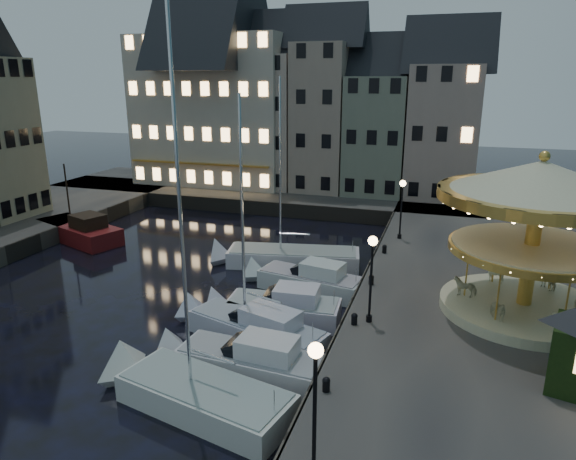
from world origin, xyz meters
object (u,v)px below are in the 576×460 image
(bollard_b, at_px, (354,318))
(bollard_c, at_px, (371,279))
(motorboat_e, at_px, (305,280))
(bollard_d, at_px, (384,249))
(streetlamp_a, at_px, (315,390))
(red_fishing_boat, at_px, (80,232))
(motorboat_f, at_px, (285,258))
(streetlamp_c, at_px, (402,201))
(motorboat_b, at_px, (242,361))
(motorboat_a, at_px, (194,394))
(motorboat_d, at_px, (276,309))
(streetlamp_b, at_px, (372,267))
(motorboat_c, at_px, (250,327))
(bollard_a, at_px, (326,384))
(carousel, at_px, (537,209))

(bollard_b, xyz_separation_m, bollard_c, (0.00, 5.00, 0.00))
(motorboat_e, bearing_deg, bollard_d, 47.77)
(streetlamp_a, height_order, red_fishing_boat, red_fishing_boat)
(bollard_b, bearing_deg, motorboat_f, 123.93)
(streetlamp_c, xyz_separation_m, motorboat_b, (-4.72, -17.52, -3.38))
(motorboat_a, distance_m, motorboat_b, 2.79)
(motorboat_a, relative_size, motorboat_d, 1.92)
(streetlamp_c, bearing_deg, bollard_d, -99.73)
(streetlamp_b, height_order, bollard_b, streetlamp_b)
(streetlamp_a, relative_size, streetlamp_c, 1.00)
(streetlamp_c, distance_m, motorboat_d, 13.64)
(streetlamp_b, height_order, motorboat_e, streetlamp_b)
(motorboat_f, relative_size, red_fishing_boat, 1.55)
(motorboat_b, xyz_separation_m, motorboat_c, (-0.81, 2.88, 0.04))
(streetlamp_b, bearing_deg, motorboat_d, 165.68)
(streetlamp_b, xyz_separation_m, motorboat_b, (-4.72, -4.02, -3.38))
(bollard_b, distance_m, motorboat_f, 11.74)
(bollard_b, height_order, motorboat_c, motorboat_c)
(streetlamp_a, relative_size, motorboat_a, 0.31)
(bollard_a, xyz_separation_m, motorboat_d, (-4.46, 7.29, -0.96))
(bollard_d, relative_size, motorboat_a, 0.04)
(streetlamp_c, bearing_deg, motorboat_d, -112.52)
(motorboat_e, bearing_deg, motorboat_a, -94.65)
(bollard_b, height_order, motorboat_f, motorboat_f)
(motorboat_a, height_order, motorboat_e, motorboat_a)
(motorboat_f, bearing_deg, bollard_d, 6.96)
(bollard_d, xyz_separation_m, motorboat_a, (-5.07, -16.64, -1.06))
(streetlamp_a, height_order, bollard_b, streetlamp_a)
(bollard_d, relative_size, motorboat_c, 0.05)
(bollard_d, bearing_deg, bollard_a, -90.00)
(bollard_a, xyz_separation_m, red_fishing_boat, (-23.42, 15.60, -0.90))
(streetlamp_a, bearing_deg, motorboat_d, 114.14)
(streetlamp_b, distance_m, motorboat_d, 6.22)
(streetlamp_a, xyz_separation_m, streetlamp_c, (0.00, 23.50, 0.00))
(carousel, bearing_deg, motorboat_b, -148.08)
(streetlamp_c, height_order, motorboat_a, motorboat_a)
(bollard_a, xyz_separation_m, motorboat_a, (-5.07, -0.64, -1.06))
(streetlamp_c, height_order, bollard_a, streetlamp_c)
(motorboat_d, distance_m, red_fishing_boat, 20.71)
(motorboat_d, bearing_deg, bollard_a, -58.55)
(motorboat_b, distance_m, carousel, 14.94)
(motorboat_c, bearing_deg, bollard_d, 66.14)
(bollard_c, xyz_separation_m, motorboat_e, (-4.08, 1.00, -0.96))
(motorboat_a, xyz_separation_m, motorboat_f, (-1.46, 15.84, -0.01))
(motorboat_c, xyz_separation_m, motorboat_e, (0.85, 6.65, -0.04))
(streetlamp_a, bearing_deg, streetlamp_c, 90.00)
(red_fishing_boat, bearing_deg, bollard_c, -12.29)
(red_fishing_boat, bearing_deg, carousel, -11.58)
(streetlamp_a, distance_m, bollard_d, 20.15)
(motorboat_c, relative_size, carousel, 1.20)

